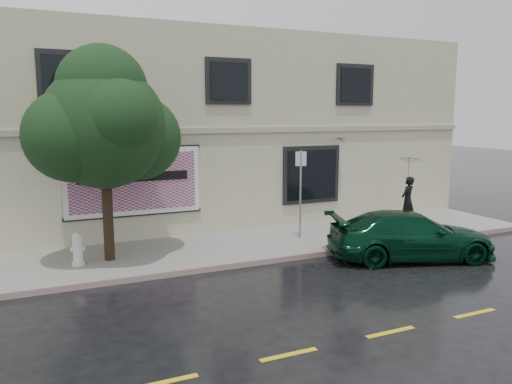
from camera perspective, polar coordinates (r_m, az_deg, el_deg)
name	(u,v)px	position (r m, az deg, el deg)	size (l,w,h in m)	color
ground	(301,278)	(12.93, 5.12, -9.78)	(90.00, 90.00, 0.00)	black
sidewalk	(250,245)	(15.69, -0.73, -6.08)	(20.00, 3.50, 0.15)	gray
curb	(274,260)	(14.17, 2.12, -7.75)	(20.00, 0.18, 0.16)	gray
road_marking	(390,332)	(10.24, 15.12, -15.19)	(19.00, 0.12, 0.01)	gold
building	(193,130)	(20.57, -7.21, 7.07)	(20.00, 8.12, 7.00)	beige
billboard	(134,182)	(15.96, -13.78, 1.16)	(4.30, 0.16, 2.20)	white
car	(411,236)	(15.02, 17.27, -4.77)	(2.08, 4.71, 1.37)	black
pedestrian	(408,200)	(19.13, 16.94, -0.88)	(0.63, 0.41, 1.72)	black
umbrella	(409,166)	(18.97, 17.11, 2.85)	(1.05, 1.05, 0.78)	black
street_tree	(104,127)	(13.95, -17.00, 7.09)	(3.30, 3.30, 5.30)	#332517
fire_hydrant	(78,249)	(14.14, -19.71, -6.17)	(0.37, 0.34, 0.89)	silver
sign_pole	(301,186)	(16.00, 5.11, 0.64)	(0.34, 0.12, 2.86)	gray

